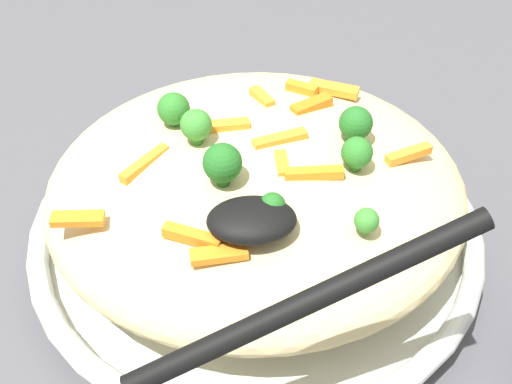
% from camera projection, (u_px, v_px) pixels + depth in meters
% --- Properties ---
extents(ground_plane, '(2.40, 2.40, 0.00)m').
position_uv_depth(ground_plane, '(256.00, 249.00, 0.55)').
color(ground_plane, '#4C4C51').
extents(serving_bowl, '(0.35, 0.35, 0.04)m').
position_uv_depth(serving_bowl, '(256.00, 232.00, 0.53)').
color(serving_bowl, silver).
rests_on(serving_bowl, ground_plane).
extents(pasta_mound, '(0.31, 0.29, 0.08)m').
position_uv_depth(pasta_mound, '(256.00, 189.00, 0.50)').
color(pasta_mound, '#DBC689').
rests_on(pasta_mound, serving_bowl).
extents(carrot_piece_0, '(0.04, 0.02, 0.01)m').
position_uv_depth(carrot_piece_0, '(409.00, 154.00, 0.48)').
color(carrot_piece_0, orange).
rests_on(carrot_piece_0, pasta_mound).
extents(carrot_piece_1, '(0.04, 0.02, 0.01)m').
position_uv_depth(carrot_piece_1, '(334.00, 89.00, 0.54)').
color(carrot_piece_1, orange).
rests_on(carrot_piece_1, pasta_mound).
extents(carrot_piece_2, '(0.04, 0.01, 0.01)m').
position_uv_depth(carrot_piece_2, '(219.00, 254.00, 0.41)').
color(carrot_piece_2, orange).
rests_on(carrot_piece_2, pasta_mound).
extents(carrot_piece_3, '(0.03, 0.04, 0.01)m').
position_uv_depth(carrot_piece_3, '(145.00, 164.00, 0.47)').
color(carrot_piece_3, orange).
rests_on(carrot_piece_3, pasta_mound).
extents(carrot_piece_4, '(0.04, 0.02, 0.01)m').
position_uv_depth(carrot_piece_4, '(280.00, 140.00, 0.48)').
color(carrot_piece_4, orange).
rests_on(carrot_piece_4, pasta_mound).
extents(carrot_piece_5, '(0.01, 0.02, 0.01)m').
position_uv_depth(carrot_piece_5, '(282.00, 164.00, 0.46)').
color(carrot_piece_5, orange).
rests_on(carrot_piece_5, pasta_mound).
extents(carrot_piece_6, '(0.03, 0.03, 0.01)m').
position_uv_depth(carrot_piece_6, '(311.00, 105.00, 0.52)').
color(carrot_piece_6, orange).
rests_on(carrot_piece_6, pasta_mound).
extents(carrot_piece_7, '(0.02, 0.03, 0.01)m').
position_uv_depth(carrot_piece_7, '(262.00, 97.00, 0.52)').
color(carrot_piece_7, orange).
rests_on(carrot_piece_7, pasta_mound).
extents(carrot_piece_8, '(0.04, 0.01, 0.01)m').
position_uv_depth(carrot_piece_8, '(314.00, 173.00, 0.46)').
color(carrot_piece_8, orange).
rests_on(carrot_piece_8, pasta_mound).
extents(carrot_piece_9, '(0.03, 0.01, 0.01)m').
position_uv_depth(carrot_piece_9, '(78.00, 219.00, 0.43)').
color(carrot_piece_9, orange).
rests_on(carrot_piece_9, pasta_mound).
extents(carrot_piece_10, '(0.03, 0.01, 0.01)m').
position_uv_depth(carrot_piece_10, '(228.00, 126.00, 0.49)').
color(carrot_piece_10, orange).
rests_on(carrot_piece_10, pasta_mound).
extents(carrot_piece_11, '(0.03, 0.02, 0.01)m').
position_uv_depth(carrot_piece_11, '(302.00, 88.00, 0.54)').
color(carrot_piece_11, orange).
rests_on(carrot_piece_11, pasta_mound).
extents(carrot_piece_12, '(0.04, 0.02, 0.01)m').
position_uv_depth(carrot_piece_12, '(192.00, 236.00, 0.42)').
color(carrot_piece_12, orange).
rests_on(carrot_piece_12, pasta_mound).
extents(broccoli_floret_0, '(0.03, 0.03, 0.03)m').
position_uv_depth(broccoli_floret_0, '(222.00, 163.00, 0.44)').
color(broccoli_floret_0, '#205B1C').
rests_on(broccoli_floret_0, pasta_mound).
extents(broccoli_floret_1, '(0.02, 0.02, 0.02)m').
position_uv_depth(broccoli_floret_1, '(272.00, 206.00, 0.42)').
color(broccoli_floret_1, '#205B1C').
rests_on(broccoli_floret_1, pasta_mound).
extents(broccoli_floret_2, '(0.02, 0.02, 0.03)m').
position_uv_depth(broccoli_floret_2, '(356.00, 124.00, 0.48)').
color(broccoli_floret_2, '#205B1C').
rests_on(broccoli_floret_2, pasta_mound).
extents(broccoli_floret_3, '(0.02, 0.02, 0.02)m').
position_uv_depth(broccoli_floret_3, '(367.00, 221.00, 0.42)').
color(broccoli_floret_3, '#377928').
rests_on(broccoli_floret_3, pasta_mound).
extents(broccoli_floret_4, '(0.02, 0.02, 0.03)m').
position_uv_depth(broccoli_floret_4, '(174.00, 109.00, 0.49)').
color(broccoli_floret_4, '#296820').
rests_on(broccoli_floret_4, pasta_mound).
extents(broccoli_floret_5, '(0.02, 0.02, 0.03)m').
position_uv_depth(broccoli_floret_5, '(196.00, 125.00, 0.47)').
color(broccoli_floret_5, '#377928').
rests_on(broccoli_floret_5, pasta_mound).
extents(broccoli_floret_6, '(0.02, 0.02, 0.03)m').
position_uv_depth(broccoli_floret_6, '(357.00, 153.00, 0.46)').
color(broccoli_floret_6, '#296820').
rests_on(broccoli_floret_6, pasta_mound).
extents(serving_spoon, '(0.19, 0.14, 0.08)m').
position_uv_depth(serving_spoon, '(271.00, 250.00, 0.38)').
color(serving_spoon, black).
rests_on(serving_spoon, pasta_mound).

